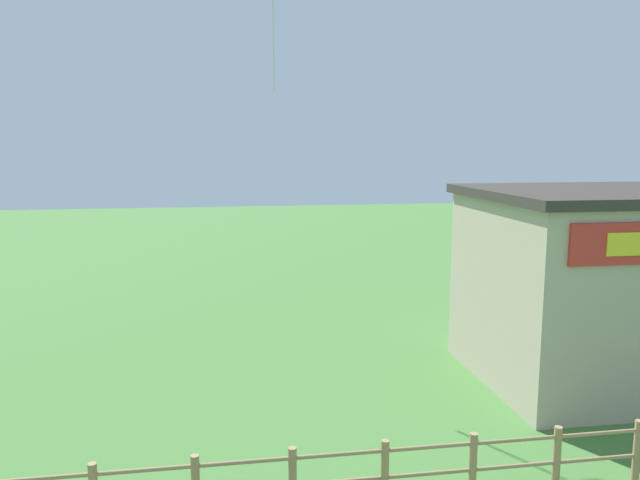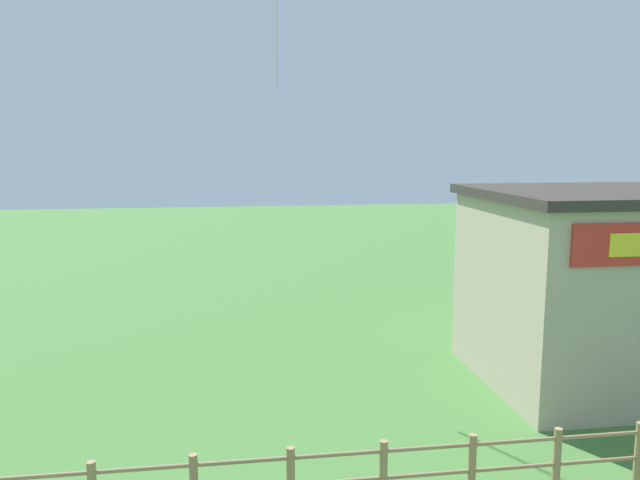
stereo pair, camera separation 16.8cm
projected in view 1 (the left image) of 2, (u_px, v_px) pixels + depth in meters
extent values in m
cylinder|color=#9E7F56|center=(385.00, 474.00, 10.54)|extent=(0.14, 0.14, 1.21)
cylinder|color=#9E7F56|center=(473.00, 467.00, 10.79)|extent=(0.14, 0.14, 1.21)
cylinder|color=#9E7F56|center=(557.00, 459.00, 11.04)|extent=(0.14, 0.14, 1.21)
cylinder|color=#9E7F56|center=(637.00, 452.00, 11.29)|extent=(0.14, 0.14, 1.21)
cylinder|color=#9E7F56|center=(339.00, 454.00, 10.35)|extent=(14.13, 0.07, 0.07)
cube|color=#B7A88E|center=(607.00, 290.00, 16.18)|extent=(6.51, 5.26, 4.76)
cube|color=#38332D|center=(614.00, 194.00, 15.80)|extent=(6.81, 5.56, 0.24)
cylinder|color=silver|center=(273.00, 39.00, 17.35)|extent=(0.05, 0.05, 2.82)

